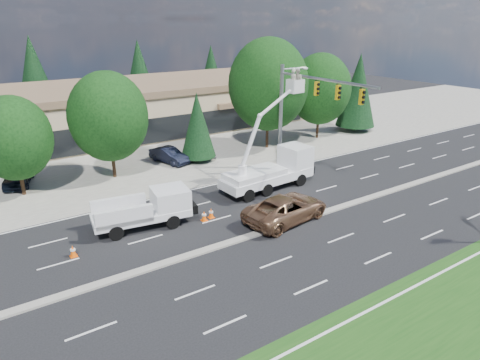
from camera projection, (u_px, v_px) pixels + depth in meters
ground at (244, 239)px, 25.90m from camera, size 140.00×140.00×0.00m
concrete_apron at (129, 156)px, 41.50m from camera, size 140.00×22.00×0.01m
road_median at (244, 238)px, 25.88m from camera, size 120.00×0.55×0.12m
strip_mall at (96, 110)px, 48.28m from camera, size 50.40×15.40×5.50m
tree_front_c at (14, 138)px, 30.88m from camera, size 5.42×5.42×7.52m
tree_front_d at (108, 117)px, 34.23m from camera, size 6.33×6.33×8.78m
tree_front_e at (197, 125)px, 38.97m from camera, size 3.24×3.24×6.38m
tree_front_f at (268, 85)px, 42.04m from camera, size 7.90×7.90×10.96m
tree_front_g at (320, 89)px, 46.02m from camera, size 6.64×6.64×9.21m
tree_front_h at (358, 90)px, 49.34m from camera, size 4.51×4.51×8.89m
tree_back_b at (34, 75)px, 54.57m from camera, size 5.41×5.41×10.66m
tree_back_c at (139, 72)px, 61.97m from camera, size 4.97×4.97×9.79m
tree_back_d at (211, 71)px, 68.37m from camera, size 4.40×4.40×8.67m
signal_mast at (298, 104)px, 34.43m from camera, size 2.76×10.16×9.00m
utility_pickup at (149, 212)px, 27.21m from camera, size 6.32×3.08×2.32m
bucket_truck at (276, 163)px, 33.28m from camera, size 8.14×2.95×9.10m
traffic_cone_a at (73, 251)px, 23.87m from camera, size 0.40×0.40×0.70m
traffic_cone_b at (204, 216)px, 28.12m from camera, size 0.40×0.40×0.70m
traffic_cone_c at (211, 213)px, 28.53m from camera, size 0.40×0.40×0.70m
minivan at (286, 208)px, 28.01m from camera, size 6.47×3.64×1.71m
parked_car_west at (18, 175)px, 34.19m from camera, size 3.10×4.95×1.57m
parked_car_east at (169, 155)px, 39.41m from camera, size 2.58×4.47×1.39m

